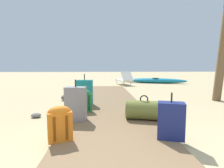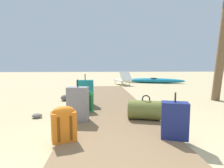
% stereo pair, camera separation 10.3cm
% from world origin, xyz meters
% --- Properties ---
extents(ground_plane, '(60.00, 60.00, 0.00)m').
position_xyz_m(ground_plane, '(0.00, 3.17, 0.00)').
color(ground_plane, tan).
extents(boardwalk, '(1.75, 7.93, 0.08)m').
position_xyz_m(boardwalk, '(0.00, 3.96, 0.04)').
color(boardwalk, brown).
rests_on(boardwalk, ground).
extents(suitcase_teal, '(0.44, 0.23, 0.84)m').
position_xyz_m(suitcase_teal, '(-0.66, 3.43, 0.42)').
color(suitcase_teal, '#197A7F').
rests_on(suitcase_teal, boardwalk).
extents(duffel_bag_olive, '(0.76, 0.54, 0.49)m').
position_xyz_m(duffel_bag_olive, '(0.63, 2.04, 0.27)').
color(duffel_bag_olive, olive).
rests_on(duffel_bag_olive, boardwalk).
extents(suitcase_grey, '(0.41, 0.28, 0.79)m').
position_xyz_m(suitcase_grey, '(-0.70, 2.05, 0.41)').
color(suitcase_grey, slate).
rests_on(suitcase_grey, boardwalk).
extents(backpack_orange, '(0.37, 0.29, 0.50)m').
position_xyz_m(backpack_orange, '(-0.78, 1.11, 0.34)').
color(backpack_orange, orange).
rests_on(backpack_orange, boardwalk).
extents(backpack_green, '(0.31, 0.27, 0.49)m').
position_xyz_m(backpack_green, '(-0.58, 2.74, 0.34)').
color(backpack_green, '#237538').
rests_on(backpack_green, boardwalk).
extents(suitcase_navy, '(0.42, 0.32, 0.67)m').
position_xyz_m(suitcase_navy, '(0.79, 1.09, 0.35)').
color(suitcase_navy, navy).
rests_on(suitcase_navy, boardwalk).
extents(lounge_chair, '(0.94, 1.64, 0.78)m').
position_xyz_m(lounge_chair, '(1.14, 9.15, 0.33)').
color(lounge_chair, white).
rests_on(lounge_chair, ground).
extents(kayak, '(3.97, 1.84, 0.34)m').
position_xyz_m(kayak, '(3.35, 10.23, 0.17)').
color(kayak, teal).
rests_on(kayak, ground).
extents(rock_left_mid, '(0.24, 0.21, 0.09)m').
position_xyz_m(rock_left_mid, '(-1.65, 2.57, 0.05)').
color(rock_left_mid, slate).
rests_on(rock_left_mid, ground).
extents(rock_left_near, '(0.32, 0.31, 0.19)m').
position_xyz_m(rock_left_near, '(-1.39, 4.53, 0.09)').
color(rock_left_near, '#5B5651').
rests_on(rock_left_near, ground).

